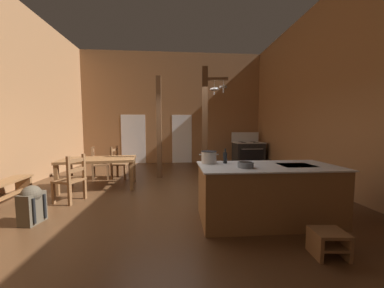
{
  "coord_description": "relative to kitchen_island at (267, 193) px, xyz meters",
  "views": [
    {
      "loc": [
        0.19,
        -4.1,
        1.47
      ],
      "look_at": [
        0.53,
        0.57,
        1.1
      ],
      "focal_mm": 18.31,
      "sensor_mm": 36.0,
      "label": 1
    }
  ],
  "objects": [
    {
      "name": "support_post_center",
      "position": [
        -1.96,
        2.93,
        1.05
      ],
      "size": [
        0.14,
        0.14,
        2.99
      ],
      "color": "brown",
      "rests_on": "ground_plane"
    },
    {
      "name": "ground_plane",
      "position": [
        -1.61,
        1.15,
        -0.49
      ],
      "size": [
        8.24,
        9.4,
        0.1
      ],
      "primitive_type": "cube",
      "color": "#4C301C"
    },
    {
      "name": "stove_range",
      "position": [
        1.37,
        4.59,
        0.04
      ],
      "size": [
        1.16,
        0.84,
        1.32
      ],
      "color": "black",
      "rests_on": "ground_plane"
    },
    {
      "name": "bottle_tall_on_counter",
      "position": [
        -0.62,
        0.24,
        0.54
      ],
      "size": [
        0.07,
        0.07,
        0.25
      ],
      "color": "#1E2328",
      "rests_on": "kitchen_island"
    },
    {
      "name": "glazed_door_back_left",
      "position": [
        -3.28,
        5.45,
        0.58
      ],
      "size": [
        1.0,
        0.01,
        2.05
      ],
      "primitive_type": "cube",
      "color": "white",
      "rests_on": "ground_plane"
    },
    {
      "name": "ladderback_chair_near_window",
      "position": [
        -3.55,
        1.07,
        0.01
      ],
      "size": [
        0.55,
        0.55,
        0.95
      ],
      "color": "brown",
      "rests_on": "ground_plane"
    },
    {
      "name": "kitchen_island",
      "position": [
        0.0,
        0.0,
        0.0
      ],
      "size": [
        2.16,
        0.96,
        0.89
      ],
      "color": "brown",
      "rests_on": "ground_plane"
    },
    {
      "name": "wall_right",
      "position": [
        2.18,
        1.15,
        1.88
      ],
      "size": [
        0.14,
        9.4,
        4.64
      ],
      "primitive_type": "cube",
      "color": "#93663F",
      "rests_on": "ground_plane"
    },
    {
      "name": "dining_table",
      "position": [
        -3.35,
        1.97,
        0.21
      ],
      "size": [
        1.81,
        1.14,
        0.74
      ],
      "color": "brown",
      "rests_on": "ground_plane"
    },
    {
      "name": "support_post_with_pot_rack",
      "position": [
        -0.7,
        1.98,
        1.16
      ],
      "size": [
        0.64,
        0.25,
        2.99
      ],
      "color": "brown",
      "rests_on": "ground_plane"
    },
    {
      "name": "mixing_bowl_on_counter",
      "position": [
        -0.41,
        -0.14,
        0.49
      ],
      "size": [
        0.23,
        0.23,
        0.08
      ],
      "color": "slate",
      "rests_on": "kitchen_island"
    },
    {
      "name": "stockpot_on_counter",
      "position": [
        -0.89,
        0.27,
        0.55
      ],
      "size": [
        0.33,
        0.26,
        0.2
      ],
      "color": "silver",
      "rests_on": "kitchen_island"
    },
    {
      "name": "wall_back",
      "position": [
        -1.61,
        5.52,
        1.88
      ],
      "size": [
        8.24,
        0.14,
        4.64
      ],
      "primitive_type": "cube",
      "color": "#93663F",
      "rests_on": "ground_plane"
    },
    {
      "name": "step_stool",
      "position": [
        0.31,
        -0.92,
        -0.27
      ],
      "size": [
        0.38,
        0.31,
        0.3
      ],
      "color": "brown",
      "rests_on": "ground_plane"
    },
    {
      "name": "ladderback_chair_by_post",
      "position": [
        -3.71,
        2.84,
        0.01
      ],
      "size": [
        0.55,
        0.55,
        0.95
      ],
      "color": "brown",
      "rests_on": "ground_plane"
    },
    {
      "name": "glazed_panel_back_right",
      "position": [
        -1.23,
        5.45,
        0.58
      ],
      "size": [
        0.84,
        0.01,
        2.05
      ],
      "primitive_type": "cube",
      "color": "white",
      "rests_on": "ground_plane"
    },
    {
      "name": "backpack",
      "position": [
        -3.67,
        0.16,
        -0.13
      ],
      "size": [
        0.34,
        0.35,
        0.6
      ],
      "color": "#4C4233",
      "rests_on": "ground_plane"
    },
    {
      "name": "ladderback_chair_at_table_end",
      "position": [
        -3.15,
        2.92,
        0.01
      ],
      "size": [
        0.49,
        0.49,
        0.95
      ],
      "color": "brown",
      "rests_on": "ground_plane"
    }
  ]
}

